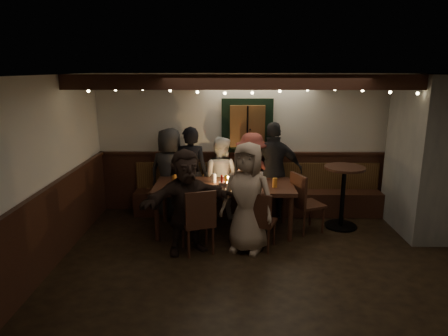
{
  "coord_description": "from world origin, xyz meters",
  "views": [
    {
      "loc": [
        -0.54,
        -4.93,
        2.68
      ],
      "look_at": [
        -0.62,
        1.6,
        1.05
      ],
      "focal_mm": 32.0,
      "sensor_mm": 36.0,
      "label": 1
    }
  ],
  "objects_px": {
    "chair_near_right": "(259,218)",
    "high_top": "(343,189)",
    "dining_table": "(224,189)",
    "person_a": "(170,173)",
    "person_c": "(220,177)",
    "chair_end": "(303,200)",
    "person_e": "(274,171)",
    "person_d": "(251,176)",
    "person_f": "(186,202)",
    "person_b": "(191,173)",
    "person_g": "(247,198)",
    "chair_near_left": "(199,218)"
  },
  "relations": [
    {
      "from": "dining_table",
      "to": "person_d",
      "type": "bearing_deg",
      "value": 52.05
    },
    {
      "from": "person_d",
      "to": "high_top",
      "type": "bearing_deg",
      "value": 156.85
    },
    {
      "from": "dining_table",
      "to": "person_c",
      "type": "height_order",
      "value": "person_c"
    },
    {
      "from": "person_d",
      "to": "person_e",
      "type": "height_order",
      "value": "person_e"
    },
    {
      "from": "person_a",
      "to": "person_b",
      "type": "relative_size",
      "value": 0.98
    },
    {
      "from": "person_e",
      "to": "person_g",
      "type": "xyz_separation_m",
      "value": [
        -0.53,
        -1.35,
        -0.06
      ]
    },
    {
      "from": "dining_table",
      "to": "chair_end",
      "type": "distance_m",
      "value": 1.34
    },
    {
      "from": "person_c",
      "to": "person_f",
      "type": "xyz_separation_m",
      "value": [
        -0.47,
        -1.52,
        0.04
      ]
    },
    {
      "from": "chair_near_right",
      "to": "chair_end",
      "type": "xyz_separation_m",
      "value": [
        0.78,
        0.72,
        0.05
      ]
    },
    {
      "from": "chair_near_right",
      "to": "person_d",
      "type": "relative_size",
      "value": 0.58
    },
    {
      "from": "high_top",
      "to": "person_d",
      "type": "distance_m",
      "value": 1.61
    },
    {
      "from": "high_top",
      "to": "person_c",
      "type": "distance_m",
      "value": 2.18
    },
    {
      "from": "chair_near_left",
      "to": "person_c",
      "type": "relative_size",
      "value": 0.67
    },
    {
      "from": "dining_table",
      "to": "person_b",
      "type": "height_order",
      "value": "person_b"
    },
    {
      "from": "chair_end",
      "to": "person_d",
      "type": "height_order",
      "value": "person_d"
    },
    {
      "from": "high_top",
      "to": "person_d",
      "type": "xyz_separation_m",
      "value": [
        -1.54,
        0.43,
        0.11
      ]
    },
    {
      "from": "person_b",
      "to": "person_d",
      "type": "height_order",
      "value": "person_b"
    },
    {
      "from": "chair_end",
      "to": "person_a",
      "type": "bearing_deg",
      "value": 162.99
    },
    {
      "from": "chair_end",
      "to": "person_a",
      "type": "height_order",
      "value": "person_a"
    },
    {
      "from": "chair_end",
      "to": "person_d",
      "type": "distance_m",
      "value": 1.08
    },
    {
      "from": "person_b",
      "to": "person_e",
      "type": "relative_size",
      "value": 0.95
    },
    {
      "from": "person_e",
      "to": "person_g",
      "type": "bearing_deg",
      "value": 67.76
    },
    {
      "from": "high_top",
      "to": "person_c",
      "type": "relative_size",
      "value": 0.72
    },
    {
      "from": "person_a",
      "to": "person_f",
      "type": "relative_size",
      "value": 1.06
    },
    {
      "from": "person_a",
      "to": "person_c",
      "type": "distance_m",
      "value": 0.92
    },
    {
      "from": "person_e",
      "to": "high_top",
      "type": "bearing_deg",
      "value": 159.2
    },
    {
      "from": "chair_near_left",
      "to": "chair_near_right",
      "type": "bearing_deg",
      "value": 8.56
    },
    {
      "from": "person_d",
      "to": "person_g",
      "type": "xyz_separation_m",
      "value": [
        -0.13,
        -1.36,
        0.04
      ]
    },
    {
      "from": "chair_near_left",
      "to": "person_c",
      "type": "distance_m",
      "value": 1.65
    },
    {
      "from": "person_b",
      "to": "person_e",
      "type": "bearing_deg",
      "value": -176.67
    },
    {
      "from": "person_f",
      "to": "person_g",
      "type": "relative_size",
      "value": 0.94
    },
    {
      "from": "chair_near_left",
      "to": "person_g",
      "type": "xyz_separation_m",
      "value": [
        0.71,
        0.15,
        0.27
      ]
    },
    {
      "from": "person_f",
      "to": "person_g",
      "type": "distance_m",
      "value": 0.9
    },
    {
      "from": "dining_table",
      "to": "chair_end",
      "type": "relative_size",
      "value": 2.27
    },
    {
      "from": "person_a",
      "to": "person_d",
      "type": "height_order",
      "value": "person_a"
    },
    {
      "from": "person_e",
      "to": "chair_near_left",
      "type": "bearing_deg",
      "value": 49.68
    },
    {
      "from": "dining_table",
      "to": "person_f",
      "type": "distance_m",
      "value": 0.95
    },
    {
      "from": "person_g",
      "to": "person_f",
      "type": "bearing_deg",
      "value": -154.41
    },
    {
      "from": "person_a",
      "to": "person_f",
      "type": "distance_m",
      "value": 1.53
    },
    {
      "from": "chair_near_right",
      "to": "high_top",
      "type": "bearing_deg",
      "value": 32.34
    },
    {
      "from": "chair_end",
      "to": "person_e",
      "type": "distance_m",
      "value": 0.84
    },
    {
      "from": "person_e",
      "to": "person_g",
      "type": "distance_m",
      "value": 1.45
    },
    {
      "from": "person_b",
      "to": "person_c",
      "type": "bearing_deg",
      "value": -165.92
    },
    {
      "from": "chair_near_left",
      "to": "person_g",
      "type": "distance_m",
      "value": 0.77
    },
    {
      "from": "dining_table",
      "to": "person_c",
      "type": "distance_m",
      "value": 0.74
    },
    {
      "from": "chair_near_left",
      "to": "person_b",
      "type": "xyz_separation_m",
      "value": [
        -0.25,
        1.52,
        0.28
      ]
    },
    {
      "from": "person_e",
      "to": "person_f",
      "type": "height_order",
      "value": "person_e"
    },
    {
      "from": "person_b",
      "to": "person_d",
      "type": "bearing_deg",
      "value": -176.48
    },
    {
      "from": "dining_table",
      "to": "person_a",
      "type": "height_order",
      "value": "person_a"
    },
    {
      "from": "chair_near_right",
      "to": "person_b",
      "type": "distance_m",
      "value": 1.83
    }
  ]
}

